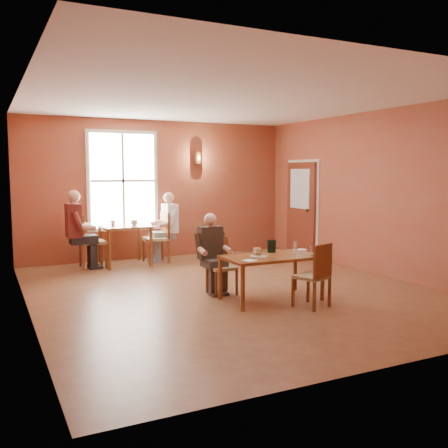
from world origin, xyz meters
name	(u,v)px	position (x,y,z in m)	size (l,w,h in m)	color
ground	(229,290)	(0.00, 0.00, 0.00)	(6.00, 7.00, 0.01)	brown
wall_back	(158,190)	(0.00, 3.50, 1.50)	(6.00, 0.04, 3.00)	brown
wall_front	(395,213)	(0.00, -3.50, 1.50)	(6.00, 0.04, 3.00)	brown
wall_left	(25,202)	(-3.00, 0.00, 1.50)	(0.04, 7.00, 3.00)	brown
wall_right	(376,193)	(3.00, 0.00, 1.50)	(0.04, 7.00, 3.00)	brown
ceiling	(230,99)	(0.00, 0.00, 3.00)	(6.00, 7.00, 0.04)	white
window	(123,181)	(-0.80, 3.45, 1.70)	(1.36, 0.10, 1.96)	white
door	(301,209)	(2.94, 2.30, 1.05)	(0.12, 1.04, 2.10)	maroon
wall_sconce	(198,158)	(0.90, 3.40, 2.20)	(0.16, 0.16, 0.28)	brown
main_table	(271,278)	(0.29, -0.80, 0.33)	(1.41, 0.79, 0.66)	brown
chair_diner_main	(222,266)	(-0.21, -0.15, 0.43)	(0.38, 0.38, 0.87)	#482816
diner_main	(222,256)	(-0.21, -0.18, 0.60)	(0.48, 0.48, 1.20)	black
chair_empty	(311,275)	(0.60, -1.37, 0.45)	(0.40, 0.40, 0.91)	#442715
plate_food	(258,256)	(0.06, -0.81, 0.68)	(0.24, 0.24, 0.03)	white
sandwich	(257,253)	(0.07, -0.76, 0.71)	(0.09, 0.08, 0.11)	tan
goblet_a	(295,247)	(0.76, -0.73, 0.75)	(0.07, 0.07, 0.19)	white
goblet_b	(311,249)	(0.90, -0.94, 0.74)	(0.07, 0.07, 0.17)	white
goblet_c	(295,250)	(0.59, -0.97, 0.75)	(0.07, 0.07, 0.18)	white
menu_stand	(272,246)	(0.44, -0.55, 0.76)	(0.12, 0.06, 0.20)	black
knife	(274,258)	(0.21, -1.01, 0.66)	(0.18, 0.01, 0.00)	white
napkin	(250,260)	(-0.19, -1.02, 0.66)	(0.16, 0.16, 0.01)	white
side_plate	(302,250)	(1.00, -0.55, 0.67)	(0.16, 0.16, 0.01)	white
sunglasses	(315,256)	(0.86, -1.10, 0.67)	(0.12, 0.04, 0.01)	black
second_table	(125,245)	(-0.92, 2.90, 0.40)	(0.92, 0.92, 0.81)	brown
chair_diner_white	(156,237)	(-0.27, 2.90, 0.53)	(0.46, 0.46, 1.05)	#522513
diner_white	(157,229)	(-0.24, 2.90, 0.70)	(0.56, 0.56, 1.41)	white
chair_diner_maroon	(93,241)	(-1.57, 2.90, 0.53)	(0.47, 0.47, 1.07)	brown
diner_maroon	(91,230)	(-1.60, 2.90, 0.75)	(0.60, 0.60, 1.49)	maroon
cup_a	(134,223)	(-0.75, 2.83, 0.86)	(0.13, 0.13, 0.11)	silver
cup_b	(113,223)	(-1.13, 3.05, 0.86)	(0.10, 0.10, 0.10)	silver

